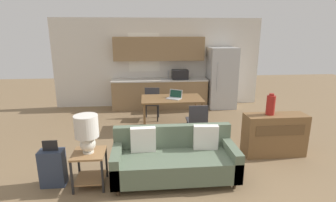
% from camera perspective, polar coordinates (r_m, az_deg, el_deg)
% --- Properties ---
extents(ground_plane, '(20.00, 20.00, 0.00)m').
position_cam_1_polar(ground_plane, '(4.27, 2.10, -17.78)').
color(ground_plane, '#7F6647').
extents(wall_back, '(6.40, 0.07, 2.70)m').
position_cam_1_polar(wall_back, '(8.26, -2.05, 8.31)').
color(wall_back, silver).
rests_on(wall_back, ground_plane).
extents(kitchen_counter, '(2.89, 0.65, 2.15)m').
position_cam_1_polar(kitchen_counter, '(8.03, -1.75, 4.45)').
color(kitchen_counter, '#8E704C').
rests_on(kitchen_counter, ground_plane).
extents(refrigerator, '(0.82, 0.78, 1.84)m').
position_cam_1_polar(refrigerator, '(8.24, 11.57, 4.95)').
color(refrigerator, '#B7BABC').
rests_on(refrigerator, ground_plane).
extents(dining_table, '(1.44, 0.84, 0.77)m').
position_cam_1_polar(dining_table, '(6.24, 0.82, 0.03)').
color(dining_table, brown).
rests_on(dining_table, ground_plane).
extents(couch, '(1.94, 0.80, 0.83)m').
position_cam_1_polar(couch, '(4.29, 1.39, -12.39)').
color(couch, '#3D2D1E').
rests_on(couch, ground_plane).
extents(side_table, '(0.47, 0.47, 0.55)m').
position_cam_1_polar(side_table, '(4.25, -16.71, -12.87)').
color(side_table, olive).
rests_on(side_table, ground_plane).
extents(table_lamp, '(0.35, 0.35, 0.58)m').
position_cam_1_polar(table_lamp, '(4.04, -17.29, -6.20)').
color(table_lamp, silver).
rests_on(table_lamp, side_table).
extents(credenza, '(1.15, 0.40, 0.80)m').
position_cam_1_polar(credenza, '(5.41, 22.13, -6.82)').
color(credenza, brown).
rests_on(credenza, ground_plane).
extents(vase, '(0.16, 0.16, 0.40)m').
position_cam_1_polar(vase, '(5.19, 21.45, -0.79)').
color(vase, maroon).
rests_on(vase, credenza).
extents(dining_chair_far_left, '(0.47, 0.47, 0.83)m').
position_cam_1_polar(dining_chair_far_left, '(7.04, -3.55, -0.09)').
color(dining_chair_far_left, '#38383D').
rests_on(dining_chair_far_left, ground_plane).
extents(dining_chair_near_right, '(0.43, 0.43, 0.83)m').
position_cam_1_polar(dining_chair_near_right, '(5.62, 6.36, -4.08)').
color(dining_chair_near_right, '#38383D').
rests_on(dining_chair_near_right, ground_plane).
extents(laptop, '(0.41, 0.38, 0.20)m').
position_cam_1_polar(laptop, '(6.19, 1.47, 1.03)').
color(laptop, '#B7BABC').
rests_on(laptop, dining_table).
extents(suitcase, '(0.36, 0.22, 0.74)m').
position_cam_1_polar(suitcase, '(4.48, -23.79, -13.11)').
color(suitcase, '#2D384C').
rests_on(suitcase, ground_plane).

